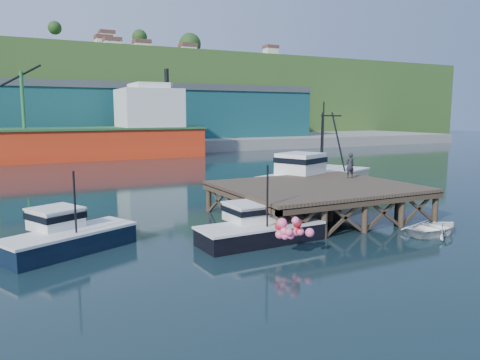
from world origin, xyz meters
TOP-DOWN VIEW (x-y plane):
  - ground at (0.00, 0.00)m, footprint 300.00×300.00m
  - wharf at (5.50, -0.19)m, footprint 12.00×10.00m
  - far_quay at (0.00, 70.00)m, footprint 160.00×40.00m
  - warehouse_mid at (0.00, 65.00)m, footprint 28.00×16.00m
  - warehouse_right at (30.00, 65.00)m, footprint 30.00×16.00m
  - cargo_ship at (-8.46, 48.00)m, footprint 55.50×10.00m
  - hillside at (0.00, 100.00)m, footprint 220.00×50.00m
  - boat_navy at (-10.23, -0.89)m, footprint 6.91×4.96m
  - boat_black at (-0.87, -3.56)m, footprint 6.87×5.78m
  - trawler at (10.03, 6.50)m, footprint 12.19×8.34m
  - dinghy at (8.71, -6.85)m, footprint 4.03×3.11m
  - dockworker at (9.55, 1.54)m, footprint 0.73×0.54m

SIDE VIEW (x-z plane):
  - ground at x=0.00m, z-range 0.00..0.00m
  - dinghy at x=8.71m, z-range 0.00..0.77m
  - boat_black at x=-0.87m, z-range -1.32..2.86m
  - boat_navy at x=-10.23m, z-range -1.22..2.86m
  - far_quay at x=0.00m, z-range 0.00..2.00m
  - trawler at x=10.03m, z-range -2.27..5.44m
  - wharf at x=5.50m, z-range 0.63..3.25m
  - dockworker at x=9.55m, z-range 2.12..3.96m
  - cargo_ship at x=-8.46m, z-range -3.56..10.19m
  - warehouse_mid at x=0.00m, z-range 2.00..11.00m
  - warehouse_right at x=30.00m, z-range 2.00..11.00m
  - hillside at x=0.00m, z-range 0.00..22.00m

